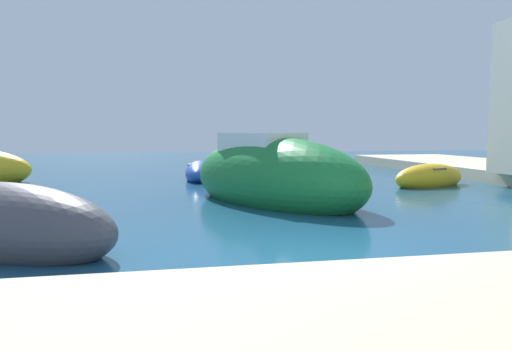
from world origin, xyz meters
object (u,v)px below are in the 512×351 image
at_px(moored_boat_0, 199,173).
at_px(moored_boat_5, 429,178).
at_px(moored_boat_1, 273,177).
at_px(moored_boat_6, 278,168).
at_px(moored_boat_2, 2,226).

relative_size(moored_boat_0, moored_boat_5, 1.05).
bearing_deg(moored_boat_1, moored_boat_6, 136.94).
height_order(moored_boat_1, moored_boat_5, moored_boat_1).
bearing_deg(moored_boat_2, moored_boat_0, -78.35).
relative_size(moored_boat_2, moored_boat_6, 1.47).
xyz_separation_m(moored_boat_2, moored_boat_6, (8.09, 13.74, -0.15)).
distance_m(moored_boat_0, moored_boat_6, 4.58).
bearing_deg(moored_boat_0, moored_boat_1, 19.40).
bearing_deg(moored_boat_5, moored_boat_0, 132.70).
bearing_deg(moored_boat_6, moored_boat_2, 13.66).
relative_size(moored_boat_1, moored_boat_5, 1.93).
bearing_deg(moored_boat_2, moored_boat_1, -110.19).
height_order(moored_boat_1, moored_boat_2, moored_boat_1).
distance_m(moored_boat_1, moored_boat_6, 9.54).
bearing_deg(moored_boat_0, moored_boat_6, 126.09).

